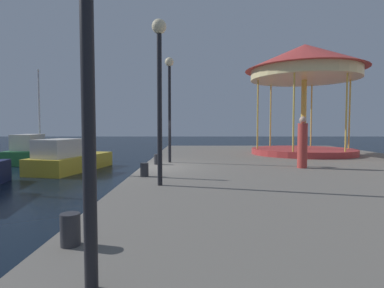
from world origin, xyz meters
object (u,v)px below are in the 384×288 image
lamp_post_far_end (170,91)px  bollard_center (158,159)px  sailboat_green (34,151)px  motorboat_yellow (70,159)px  bollard_south (71,229)px  carousel (305,72)px  person_mid_promenade (303,144)px  bollard_north (145,170)px  lamp_post_mid_promenade (160,72)px

lamp_post_far_end → bollard_center: size_ratio=10.64×
sailboat_green → lamp_post_far_end: 12.57m
motorboat_yellow → lamp_post_far_end: 6.91m
motorboat_yellow → bollard_south: (4.78, -11.97, 0.39)m
carousel → bollard_center: 9.46m
lamp_post_far_end → person_mid_promenade: bearing=-19.6°
lamp_post_far_end → bollard_center: bearing=-122.2°
motorboat_yellow → bollard_north: 8.27m
person_mid_promenade → sailboat_green: bearing=147.0°
sailboat_green → bollard_north: (9.05, -11.21, 0.33)m
sailboat_green → lamp_post_far_end: bearing=-38.6°
lamp_post_mid_promenade → bollard_south: bearing=-100.0°
bollard_center → bollard_south: bearing=-91.0°
bollard_center → lamp_post_far_end: bearing=57.8°
motorboat_yellow → person_mid_promenade: bearing=-25.1°
bollard_north → person_mid_promenade: (5.31, 1.89, 0.66)m
motorboat_yellow → sailboat_green: 6.17m
carousel → bollard_south: bearing=-120.3°
bollard_north → lamp_post_mid_promenade: bearing=-66.4°
sailboat_green → bollard_south: (8.95, -16.52, 0.33)m
lamp_post_mid_promenade → person_mid_promenade: (4.71, 3.26, -1.95)m
carousel → lamp_post_mid_promenade: size_ratio=1.51×
carousel → bollard_north: 11.16m
lamp_post_far_end → bollard_center: 2.84m
sailboat_green → lamp_post_mid_promenade: 16.12m
bollard_north → carousel: bearing=45.3°
motorboat_yellow → bollard_south: size_ratio=13.23×
motorboat_yellow → sailboat_green: (-4.18, 4.55, 0.06)m
sailboat_green → bollard_center: (9.10, -8.29, 0.33)m
sailboat_green → bollard_south: sailboat_green is taller
carousel → lamp_post_mid_promenade: carousel is taller
carousel → motorboat_yellow: bearing=-176.7°
person_mid_promenade → carousel: bearing=70.1°
lamp_post_far_end → bollard_north: size_ratio=10.64×
lamp_post_far_end → bollard_north: lamp_post_far_end is taller
carousel → lamp_post_mid_promenade: 11.12m
sailboat_green → bollard_north: 14.41m
sailboat_green → lamp_post_mid_promenade: (9.65, -12.58, 2.94)m
sailboat_green → bollard_north: bearing=-51.1°
carousel → bollard_center: bearing=-148.4°
sailboat_green → bollard_center: size_ratio=15.65×
lamp_post_mid_promenade → bollard_center: (-0.55, 4.28, -2.61)m
sailboat_green → carousel: carousel is taller
sailboat_green → bollard_center: bearing=-42.3°
bollard_north → bollard_south: same height
sailboat_green → lamp_post_mid_promenade: sailboat_green is taller
bollard_north → lamp_post_far_end: bearing=82.3°
carousel → bollard_north: carousel is taller
lamp_post_mid_promenade → bollard_center: bearing=97.3°
bollard_south → sailboat_green: bearing=118.5°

